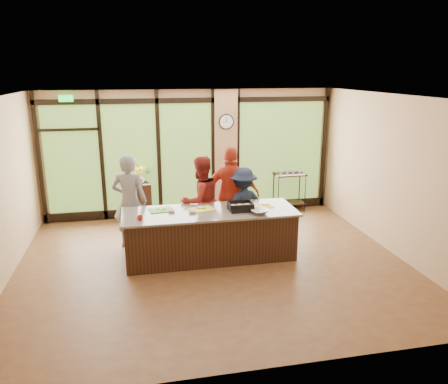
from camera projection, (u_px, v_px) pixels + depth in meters
name	position (u px, v px, depth m)	size (l,w,h in m)	color
floor	(213.00, 264.00, 8.00)	(7.00, 7.00, 0.00)	#52311D
ceiling	(212.00, 97.00, 7.19)	(7.00, 7.00, 0.00)	white
back_wall	(190.00, 153.00, 10.43)	(7.00, 7.00, 0.00)	tan
right_wall	(394.00, 175.00, 8.28)	(6.00, 6.00, 0.00)	tan
window_wall	(197.00, 158.00, 10.44)	(6.90, 0.12, 3.00)	tan
island_base	(210.00, 235.00, 8.17)	(3.10, 1.00, 0.88)	black
countertop	(210.00, 212.00, 8.04)	(3.20, 1.10, 0.04)	slate
wall_clock	(226.00, 122.00, 10.26)	(0.36, 0.04, 0.36)	black
cook_left	(130.00, 201.00, 8.54)	(0.69, 0.45, 1.89)	slate
cook_midleft	(201.00, 201.00, 8.71)	(0.88, 0.69, 1.81)	maroon
cook_midright	(232.00, 194.00, 8.94)	(1.14, 0.48, 1.95)	#A92F1A
cook_right	(243.00, 205.00, 8.87)	(1.01, 0.58, 1.56)	#171F33
roasting_pan	(241.00, 208.00, 8.08)	(0.44, 0.34, 0.08)	black
mixing_bowl	(259.00, 211.00, 7.88)	(0.33, 0.33, 0.08)	silver
cutting_board_left	(161.00, 210.00, 8.08)	(0.43, 0.32, 0.01)	green
cutting_board_center	(202.00, 209.00, 8.12)	(0.43, 0.32, 0.01)	yellow
cutting_board_right	(263.00, 206.00, 8.32)	(0.36, 0.27, 0.01)	yellow
prep_bowl_near	(192.00, 211.00, 7.94)	(0.15, 0.15, 0.05)	white
prep_bowl_mid	(172.00, 211.00, 7.96)	(0.13, 0.13, 0.04)	white
prep_bowl_far	(200.00, 208.00, 8.17)	(0.13, 0.13, 0.03)	white
red_ramekin	(140.00, 218.00, 7.54)	(0.10, 0.10, 0.08)	#A31610
flower_stand	(140.00, 202.00, 10.23)	(0.44, 0.44, 0.89)	black
flower_vase	(139.00, 178.00, 10.08)	(0.26, 0.26, 0.28)	#90734E
bar_cart	(289.00, 186.00, 10.90)	(0.77, 0.46, 1.04)	black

